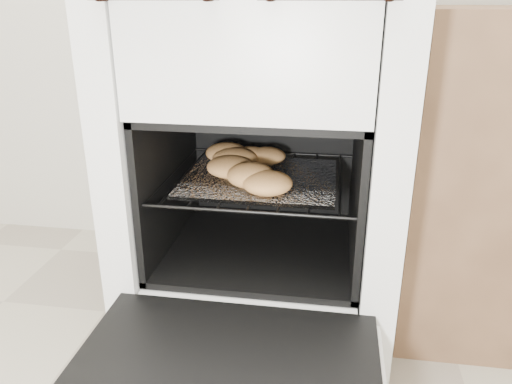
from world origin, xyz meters
TOP-DOWN VIEW (x-y plane):
  - stove at (0.14, 1.13)m, footprint 0.66×0.74m
  - oven_door at (0.14, 0.57)m, footprint 0.60×0.47m
  - oven_rack at (0.14, 1.06)m, footprint 0.48×0.47m
  - foil_sheet at (0.14, 1.03)m, footprint 0.38×0.33m
  - baked_rolls at (0.10, 1.05)m, footprint 0.29×0.36m

SIDE VIEW (x-z plane):
  - oven_door at x=0.14m, z-range 0.20..0.24m
  - oven_rack at x=0.14m, z-range 0.44..0.45m
  - foil_sheet at x=0.14m, z-range 0.45..0.46m
  - baked_rolls at x=0.10m, z-range 0.46..0.51m
  - stove at x=0.14m, z-range -0.01..1.01m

